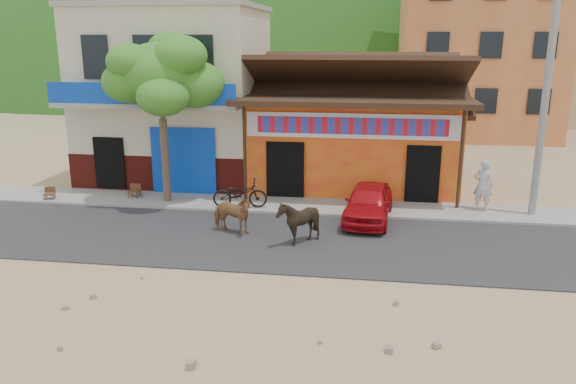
{
  "coord_description": "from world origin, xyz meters",
  "views": [
    {
      "loc": [
        2.61,
        -13.14,
        5.9
      ],
      "look_at": [
        0.28,
        3.0,
        1.4
      ],
      "focal_mm": 35.0,
      "sensor_mm": 36.0,
      "label": 1
    }
  ],
  "objects_px": {
    "cow_dark": "(298,222)",
    "cafe_chair_right": "(134,186)",
    "pedestrian": "(483,185)",
    "cow_tan": "(232,214)",
    "cafe_chair_left": "(49,188)",
    "red_car": "(368,202)",
    "tree": "(163,119)",
    "scooter": "(240,194)",
    "utility_pole": "(546,95)"
  },
  "relations": [
    {
      "from": "tree",
      "to": "scooter",
      "type": "xyz_separation_m",
      "value": [
        2.84,
        -0.46,
        -2.5
      ]
    },
    {
      "from": "cow_tan",
      "to": "utility_pole",
      "type": "bearing_deg",
      "value": -55.94
    },
    {
      "from": "utility_pole",
      "to": "red_car",
      "type": "bearing_deg",
      "value": -167.69
    },
    {
      "from": "red_car",
      "to": "cafe_chair_left",
      "type": "height_order",
      "value": "red_car"
    },
    {
      "from": "cow_dark",
      "to": "cafe_chair_left",
      "type": "relative_size",
      "value": 1.7
    },
    {
      "from": "tree",
      "to": "utility_pole",
      "type": "distance_m",
      "value": 12.84
    },
    {
      "from": "pedestrian",
      "to": "cafe_chair_right",
      "type": "bearing_deg",
      "value": 18.35
    },
    {
      "from": "utility_pole",
      "to": "cafe_chair_left",
      "type": "relative_size",
      "value": 9.95
    },
    {
      "from": "cafe_chair_left",
      "to": "utility_pole",
      "type": "bearing_deg",
      "value": -15.96
    },
    {
      "from": "tree",
      "to": "cow_dark",
      "type": "distance_m",
      "value": 6.8
    },
    {
      "from": "scooter",
      "to": "cafe_chair_right",
      "type": "relative_size",
      "value": 2.15
    },
    {
      "from": "tree",
      "to": "cafe_chair_left",
      "type": "height_order",
      "value": "tree"
    },
    {
      "from": "scooter",
      "to": "cafe_chair_left",
      "type": "xyz_separation_m",
      "value": [
        -7.24,
        0.04,
        -0.1
      ]
    },
    {
      "from": "red_car",
      "to": "pedestrian",
      "type": "distance_m",
      "value": 4.15
    },
    {
      "from": "cow_tan",
      "to": "pedestrian",
      "type": "xyz_separation_m",
      "value": [
        8.04,
        3.35,
        0.36
      ]
    },
    {
      "from": "tree",
      "to": "cafe_chair_right",
      "type": "bearing_deg",
      "value": 168.83
    },
    {
      "from": "tree",
      "to": "scooter",
      "type": "bearing_deg",
      "value": -9.26
    },
    {
      "from": "utility_pole",
      "to": "cow_tan",
      "type": "height_order",
      "value": "utility_pole"
    },
    {
      "from": "tree",
      "to": "utility_pole",
      "type": "relative_size",
      "value": 0.75
    },
    {
      "from": "pedestrian",
      "to": "cafe_chair_right",
      "type": "xyz_separation_m",
      "value": [
        -12.58,
        -0.16,
        -0.45
      ]
    },
    {
      "from": "tree",
      "to": "cow_tan",
      "type": "distance_m",
      "value": 4.94
    },
    {
      "from": "tree",
      "to": "red_car",
      "type": "distance_m",
      "value": 7.77
    },
    {
      "from": "cow_tan",
      "to": "tree",
      "type": "bearing_deg",
      "value": 63.44
    },
    {
      "from": "cow_dark",
      "to": "pedestrian",
      "type": "relative_size",
      "value": 0.77
    },
    {
      "from": "pedestrian",
      "to": "cafe_chair_left",
      "type": "xyz_separation_m",
      "value": [
        -15.58,
        -0.86,
        -0.49
      ]
    },
    {
      "from": "utility_pole",
      "to": "pedestrian",
      "type": "relative_size",
      "value": 4.5
    },
    {
      "from": "cow_dark",
      "to": "scooter",
      "type": "bearing_deg",
      "value": -145.79
    },
    {
      "from": "cafe_chair_right",
      "to": "cow_tan",
      "type": "bearing_deg",
      "value": -37.33
    },
    {
      "from": "cow_dark",
      "to": "red_car",
      "type": "relative_size",
      "value": 0.38
    },
    {
      "from": "tree",
      "to": "pedestrian",
      "type": "relative_size",
      "value": 3.38
    },
    {
      "from": "utility_pole",
      "to": "red_car",
      "type": "relative_size",
      "value": 2.23
    },
    {
      "from": "tree",
      "to": "cow_tan",
      "type": "xyz_separation_m",
      "value": [
        3.14,
        -2.91,
        -2.47
      ]
    },
    {
      "from": "utility_pole",
      "to": "red_car",
      "type": "distance_m",
      "value": 6.61
    },
    {
      "from": "utility_pole",
      "to": "pedestrian",
      "type": "distance_m",
      "value": 3.52
    },
    {
      "from": "cow_dark",
      "to": "cafe_chair_right",
      "type": "bearing_deg",
      "value": -124.01
    },
    {
      "from": "cafe_chair_left",
      "to": "cow_dark",
      "type": "bearing_deg",
      "value": -35.88
    },
    {
      "from": "red_car",
      "to": "pedestrian",
      "type": "bearing_deg",
      "value": 26.05
    },
    {
      "from": "utility_pole",
      "to": "red_car",
      "type": "xyz_separation_m",
      "value": [
        -5.5,
        -1.2,
        -3.47
      ]
    },
    {
      "from": "pedestrian",
      "to": "scooter",
      "type": "bearing_deg",
      "value": 23.77
    },
    {
      "from": "cow_dark",
      "to": "cafe_chair_right",
      "type": "height_order",
      "value": "cow_dark"
    },
    {
      "from": "cow_dark",
      "to": "red_car",
      "type": "bearing_deg",
      "value": 137.27
    },
    {
      "from": "utility_pole",
      "to": "scooter",
      "type": "relative_size",
      "value": 4.2
    },
    {
      "from": "red_car",
      "to": "scooter",
      "type": "relative_size",
      "value": 1.88
    },
    {
      "from": "utility_pole",
      "to": "scooter",
      "type": "height_order",
      "value": "utility_pole"
    },
    {
      "from": "scooter",
      "to": "cafe_chair_right",
      "type": "height_order",
      "value": "scooter"
    },
    {
      "from": "cow_tan",
      "to": "cow_dark",
      "type": "height_order",
      "value": "cow_dark"
    },
    {
      "from": "utility_pole",
      "to": "cafe_chair_right",
      "type": "xyz_separation_m",
      "value": [
        -14.2,
        0.08,
        -3.56
      ]
    },
    {
      "from": "tree",
      "to": "utility_pole",
      "type": "bearing_deg",
      "value": 0.9
    },
    {
      "from": "cow_dark",
      "to": "red_car",
      "type": "distance_m",
      "value": 3.25
    },
    {
      "from": "cow_tan",
      "to": "cafe_chair_left",
      "type": "relative_size",
      "value": 1.8
    }
  ]
}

